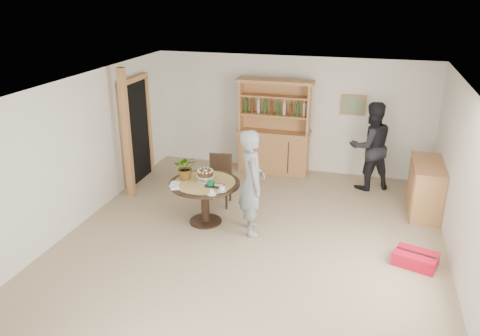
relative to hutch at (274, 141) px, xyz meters
The scene contains 17 objects.
ground 3.33m from the hutch, 84.71° to the right, with size 7.00×7.00×0.00m, color tan.
room_shell 3.41m from the hutch, 84.65° to the right, with size 6.04×7.04×2.52m.
doorway 2.94m from the hutch, 154.78° to the right, with size 0.13×1.10×2.18m.
pine_post 3.20m from the hutch, 139.62° to the right, with size 0.12×0.12×2.50m, color #B87C4D.
hutch is the anchor object (origin of this frame).
sideboard 3.29m from the hutch, 22.21° to the right, with size 0.54×1.26×0.94m.
dining_table 2.77m from the hutch, 103.19° to the right, with size 1.20×1.20×0.76m.
dining_chair 1.98m from the hutch, 108.93° to the right, with size 0.46×0.46×0.95m.
birthday_cake 2.73m from the hutch, 103.43° to the right, with size 0.30×0.30×0.20m.
flower_vase 2.84m from the hutch, 110.36° to the right, with size 0.38×0.33×0.42m, color #3F7233.
gift_tray 2.85m from the hutch, 98.42° to the right, with size 0.30×0.20×0.08m.
coffee_cup_a 2.99m from the hutch, 94.45° to the right, with size 0.15×0.15×0.09m.
coffee_cup_b 3.17m from the hutch, 96.38° to the right, with size 0.15×0.15×0.08m.
napkins 3.18m from the hutch, 109.10° to the right, with size 0.24×0.33×0.03m.
teen_boy 2.81m from the hutch, 85.54° to the right, with size 0.65×0.42×1.77m, color gray.
adult_person 2.07m from the hutch, 10.87° to the right, with size 0.87×0.68×1.79m, color black.
red_suitcase 4.24m from the hutch, 48.18° to the right, with size 0.69×0.56×0.21m.
Camera 1 is at (1.62, -6.29, 3.84)m, focal length 35.00 mm.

